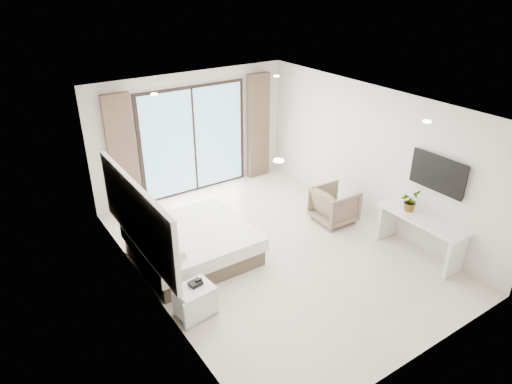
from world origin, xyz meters
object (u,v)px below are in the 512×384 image
(console_desk, at_px, (421,228))
(armchair, at_px, (334,204))
(bed, at_px, (192,244))
(nightstand, at_px, (195,301))

(console_desk, height_order, armchair, armchair)
(bed, height_order, armchair, armchair)
(bed, bearing_deg, console_desk, -32.33)
(bed, height_order, console_desk, console_desk)
(nightstand, bearing_deg, bed, 58.89)
(bed, height_order, nightstand, bed)
(nightstand, xyz_separation_m, armchair, (3.60, 0.95, 0.15))
(nightstand, bearing_deg, armchair, 8.58)
(bed, relative_size, console_desk, 1.20)
(bed, relative_size, nightstand, 3.35)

